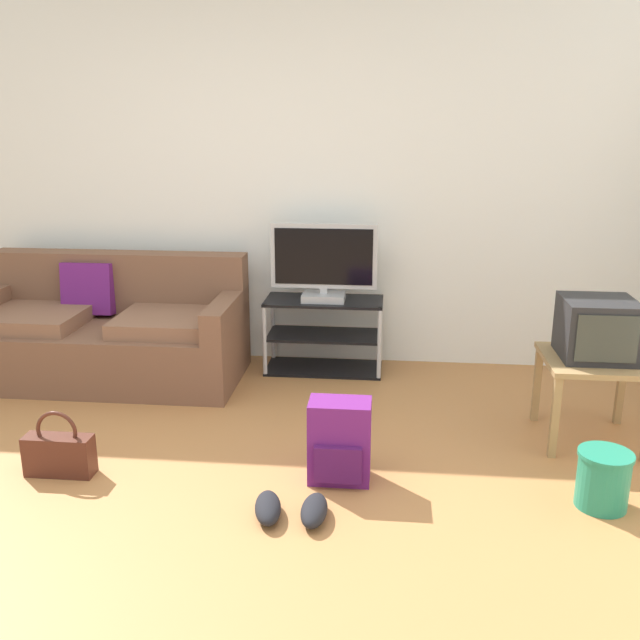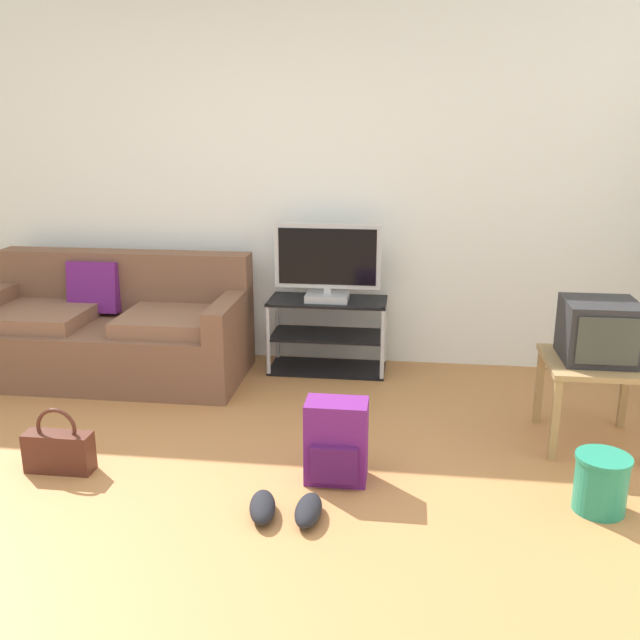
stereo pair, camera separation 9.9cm
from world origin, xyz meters
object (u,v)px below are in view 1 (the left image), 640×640
handbag (59,453)px  sneakers_pair (291,509)px  couch (108,333)px  flat_tv (324,263)px  tv_stand (324,335)px  crt_tv (597,329)px  cleaning_bucket (603,478)px  backpack (340,442)px  side_table (593,371)px

handbag → sneakers_pair: handbag is taller
couch → handbag: 1.44m
flat_tv → tv_stand: bearing=90.0°
crt_tv → cleaning_bucket: (-0.12, -0.74, -0.50)m
tv_stand → flat_tv: size_ratio=1.13×
backpack → sneakers_pair: bearing=-112.0°
couch → flat_tv: 1.57m
tv_stand → backpack: (0.23, -1.57, -0.05)m
flat_tv → sneakers_pair: 2.06m
sneakers_pair → couch: bearing=132.1°
handbag → tv_stand: bearing=54.6°
couch → sneakers_pair: bearing=-47.9°
tv_stand → sneakers_pair: (0.04, -1.95, -0.21)m
side_table → flat_tv: bearing=148.8°
side_table → crt_tv: bearing=90.0°
handbag → backpack: bearing=3.7°
side_table → crt_tv: size_ratio=1.42×
handbag → cleaning_bucket: bearing=-0.8°
flat_tv → cleaning_bucket: (1.46, -1.68, -0.64)m
crt_tv → backpack: 1.54m
tv_stand → backpack: tv_stand is taller
couch → sneakers_pair: couch is taller
couch → cleaning_bucket: 3.27m
tv_stand → side_table: bearing=-31.8°
side_table → sneakers_pair: bearing=-147.8°
tv_stand → handbag: 2.05m
couch → tv_stand: size_ratio=2.23×
couch → sneakers_pair: (1.51, -1.68, -0.27)m
cleaning_bucket → sneakers_pair: 1.45m
flat_tv → sneakers_pair: flat_tv is taller
couch → sneakers_pair: size_ratio=5.16×
cleaning_bucket → side_table: bearing=80.7°
backpack → couch: bearing=147.6°
crt_tv → side_table: bearing=-90.0°
couch → crt_tv: 3.15m
sneakers_pair → side_table: bearing=32.2°
crt_tv → flat_tv: bearing=149.2°
flat_tv → handbag: size_ratio=2.12×
crt_tv → handbag: (-2.76, -0.70, -0.53)m
tv_stand → flat_tv: bearing=-90.0°
side_table → sneakers_pair: (-1.54, -0.97, -0.36)m
side_table → handbag: size_ratio=1.56×
flat_tv → cleaning_bucket: flat_tv is taller
couch → crt_tv: couch is taller
backpack → sneakers_pair: 0.45m
sneakers_pair → tv_stand: bearing=91.1°
handbag → cleaning_bucket: handbag is taller
cleaning_bucket → sneakers_pair: cleaning_bucket is taller
side_table → sneakers_pair: size_ratio=1.52×
backpack → cleaning_bucket: size_ratio=1.53×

